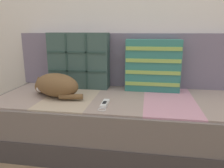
# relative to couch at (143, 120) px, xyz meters

# --- Properties ---
(ground_plane) EXTENTS (14.00, 14.00, 0.00)m
(ground_plane) POSITION_rel_couch_xyz_m (0.00, -0.15, -0.17)
(ground_plane) COLOR #937556
(couch) EXTENTS (2.11, 0.80, 0.35)m
(couch) POSITION_rel_couch_xyz_m (0.00, 0.00, 0.00)
(couch) COLOR #3D3838
(couch) RESTS_ON ground_plane
(sofa_backrest) EXTENTS (2.07, 0.14, 0.42)m
(sofa_backrest) POSITION_rel_couch_xyz_m (0.00, 0.33, 0.39)
(sofa_backrest) COLOR slate
(sofa_backrest) RESTS_ON couch
(throw_pillow_quilted) EXTENTS (0.47, 0.14, 0.43)m
(throw_pillow_quilted) POSITION_rel_couch_xyz_m (-0.52, 0.18, 0.39)
(throw_pillow_quilted) COLOR #38514C
(throw_pillow_quilted) RESTS_ON couch
(throw_pillow_striped) EXTENTS (0.40, 0.14, 0.38)m
(throw_pillow_striped) POSITION_rel_couch_xyz_m (0.05, 0.18, 0.37)
(throw_pillow_striped) COLOR #337A70
(throw_pillow_striped) RESTS_ON couch
(sleeping_cat) EXTENTS (0.40, 0.31, 0.16)m
(sleeping_cat) POSITION_rel_couch_xyz_m (-0.61, -0.09, 0.25)
(sleeping_cat) COLOR brown
(sleeping_cat) RESTS_ON couch
(game_remote_near) EXTENTS (0.05, 0.18, 0.02)m
(game_remote_near) POSITION_rel_couch_xyz_m (-0.23, -0.22, 0.18)
(game_remote_near) COLOR white
(game_remote_near) RESTS_ON couch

